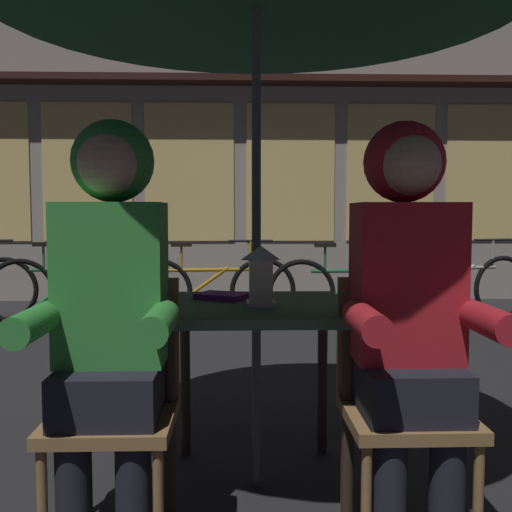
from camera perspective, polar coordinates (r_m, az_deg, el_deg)
ground_plane at (r=2.56m, az=0.03°, el=-21.23°), size 60.00×60.00×0.00m
cafe_table at (r=2.35m, az=0.03°, el=-7.05°), size 0.72×0.72×0.74m
lantern at (r=2.28m, az=0.46°, el=-1.75°), size 0.11×0.11×0.23m
chair_left at (r=2.07m, az=-13.37°, el=-12.97°), size 0.40×0.40×0.87m
chair_right at (r=2.11m, az=13.88°, el=-12.70°), size 0.40×0.40×0.87m
person_left_hooded at (r=1.94m, az=-13.89°, el=-3.34°), size 0.45×0.56×1.40m
person_right_hooded at (r=1.98m, az=14.50°, el=-3.21°), size 0.45×0.56×1.40m
shopfront_building at (r=7.98m, az=-6.34°, el=18.59°), size 10.00×0.93×6.20m
bicycle_second at (r=6.11m, az=-17.10°, el=-3.06°), size 1.65×0.43×0.84m
bicycle_third at (r=5.79m, az=-4.38°, el=-3.29°), size 1.68×0.21×0.84m
bicycle_fourth at (r=5.74m, az=9.43°, el=-3.39°), size 1.68×0.10×0.84m
bicycle_fifth at (r=6.29m, az=18.96°, el=-2.90°), size 1.64×0.45×0.84m
book at (r=2.46m, az=-3.27°, el=-3.88°), size 0.24×0.21×0.02m
potted_plant at (r=6.91m, az=16.85°, el=-0.60°), size 0.60×0.60×0.92m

